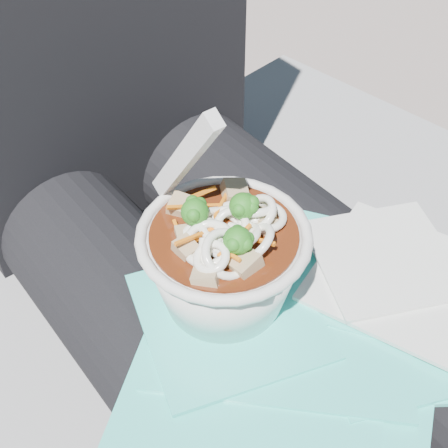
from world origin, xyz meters
TOP-DOWN VIEW (x-y plane):
  - stone_ledge at (0.00, 0.15)m, footprint 1.06×0.63m
  - lap at (0.00, 0.00)m, footprint 0.33×0.48m
  - person_body at (-0.00, 0.09)m, footprint 0.34×0.94m
  - plastic_bag at (-0.02, -0.08)m, footprint 0.37×0.32m
  - napkins at (0.08, -0.09)m, footprint 0.18×0.19m
  - udon_bowl at (-0.05, -0.01)m, footprint 0.16×0.16m

SIDE VIEW (x-z plane):
  - stone_ledge at x=0.00m, z-range 0.00..0.45m
  - lap at x=0.00m, z-range 0.45..0.60m
  - person_body at x=0.00m, z-range 0.05..1.05m
  - plastic_bag at x=-0.02m, z-range 0.60..0.61m
  - napkins at x=0.08m, z-range 0.61..0.62m
  - udon_bowl at x=-0.05m, z-range 0.57..0.76m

